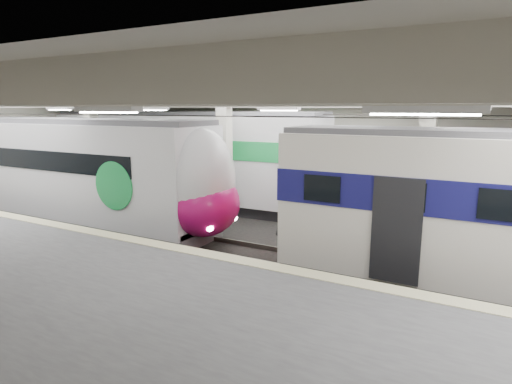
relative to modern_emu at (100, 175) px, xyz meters
The scene contains 3 objects.
station_hall 7.49m from the modern_emu, 13.54° to the right, with size 36.00×24.00×5.75m.
modern_emu is the anchor object (origin of this frame).
far_train 5.51m from the modern_emu, 89.31° to the left, with size 15.28×3.50×4.80m.
Camera 1 is at (6.81, -12.28, 4.97)m, focal length 30.00 mm.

